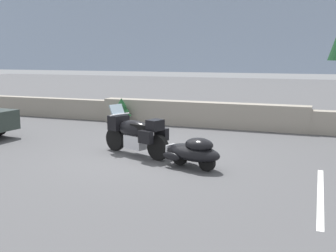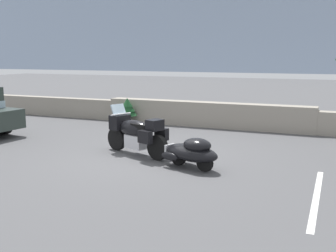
# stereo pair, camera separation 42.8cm
# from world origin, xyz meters

# --- Properties ---
(ground_plane) EXTENTS (80.00, 80.00, 0.00)m
(ground_plane) POSITION_xyz_m (0.00, 0.00, 0.00)
(ground_plane) COLOR #4C4C4F
(stone_guard_wall) EXTENTS (24.00, 0.59, 0.94)m
(stone_guard_wall) POSITION_xyz_m (0.11, 5.19, 0.44)
(stone_guard_wall) COLOR gray
(stone_guard_wall) RESTS_ON ground
(distant_ridgeline) EXTENTS (240.00, 80.00, 16.00)m
(distant_ridgeline) POSITION_xyz_m (0.00, 95.19, 8.00)
(distant_ridgeline) COLOR #8C9EB7
(distant_ridgeline) RESTS_ON ground
(touring_motorcycle) EXTENTS (2.21, 1.22, 1.33)m
(touring_motorcycle) POSITION_xyz_m (-0.40, 0.15, 0.62)
(touring_motorcycle) COLOR black
(touring_motorcycle) RESTS_ON ground
(car_shaped_trailer) EXTENTS (2.19, 1.19, 0.76)m
(car_shaped_trailer) POSITION_xyz_m (1.45, -0.55, 0.41)
(car_shaped_trailer) COLOR black
(car_shaped_trailer) RESTS_ON ground
(pine_sapling_near) EXTENTS (0.77, 0.77, 1.03)m
(pine_sapling_near) POSITION_xyz_m (-3.06, 4.56, 0.65)
(pine_sapling_near) COLOR brown
(pine_sapling_near) RESTS_ON ground
(parking_stripe_marker) EXTENTS (0.12, 3.60, 0.01)m
(parking_stripe_marker) POSITION_xyz_m (4.33, -1.50, 0.00)
(parking_stripe_marker) COLOR silver
(parking_stripe_marker) RESTS_ON ground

